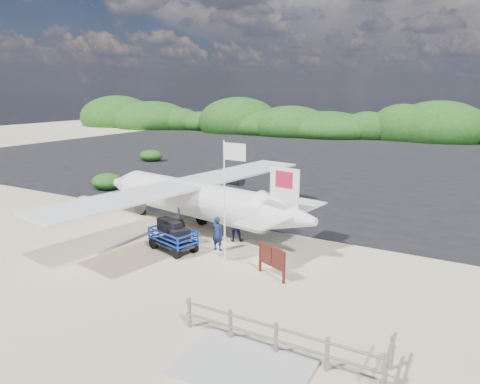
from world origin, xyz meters
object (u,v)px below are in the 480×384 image
Objects in this scene: signboard at (271,277)px; aircraft_small at (288,153)px; crew_b at (235,224)px; baggage_cart at (174,251)px; flagpole at (225,261)px; crew_a at (218,233)px.

signboard is 0.26× the size of aircraft_small.
baggage_cart is at bearing 32.08° from crew_b.
signboard is at bearing -11.62° from flagpole.
baggage_cart is at bearing -178.28° from flagpole.
crew_a is 33.41m from aircraft_small.
crew_b is at bearing 70.15° from baggage_cart.
crew_a is (-3.51, 1.52, 0.83)m from signboard.
crew_b is (1.86, 2.62, 0.88)m from baggage_cart.
crew_a is (1.78, 1.08, 0.83)m from baggage_cart.
signboard is 3.92m from crew_a.
baggage_cart is 0.47× the size of flagpole.
baggage_cart is at bearing 70.55° from aircraft_small.
flagpole is at bearing 87.58° from crew_b.
crew_a is 0.27× the size of aircraft_small.
flagpole is at bearing -167.38° from signboard.
crew_a is at bearing 46.85° from baggage_cart.
flagpole reaches higher than aircraft_small.
signboard is 36.01m from aircraft_small.
flagpole is 1.64m from crew_a.
crew_a is 0.94× the size of crew_b.
crew_a reaches higher than baggage_cart.
baggage_cart is 2.79m from flagpole.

